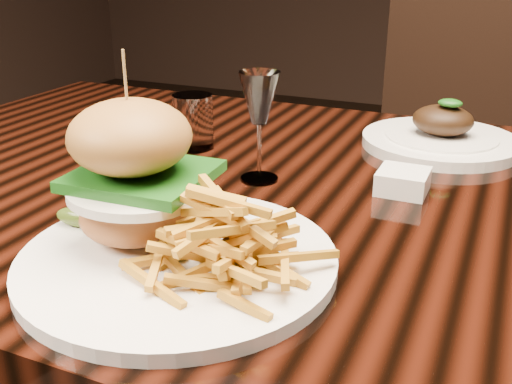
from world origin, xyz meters
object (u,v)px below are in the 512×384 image
at_px(burger_plate, 172,214).
at_px(chair_far, 450,154).
at_px(dining_table, 333,242).
at_px(far_dish, 441,138).
at_px(wine_glass, 259,102).

height_order(burger_plate, chair_far, burger_plate).
bearing_deg(chair_far, burger_plate, -93.13).
distance_m(dining_table, far_dish, 0.30).
bearing_deg(burger_plate, dining_table, 79.18).
relative_size(burger_plate, chair_far, 0.36).
relative_size(burger_plate, far_dish, 1.30).
bearing_deg(wine_glass, dining_table, -0.85).
relative_size(wine_glass, far_dish, 0.61).
distance_m(wine_glass, far_dish, 0.36).
bearing_deg(dining_table, wine_glass, 179.15).
distance_m(dining_table, burger_plate, 0.31).
bearing_deg(far_dish, wine_glass, -129.67).
bearing_deg(far_dish, burger_plate, -110.73).
distance_m(burger_plate, far_dish, 0.57).
height_order(dining_table, burger_plate, burger_plate).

